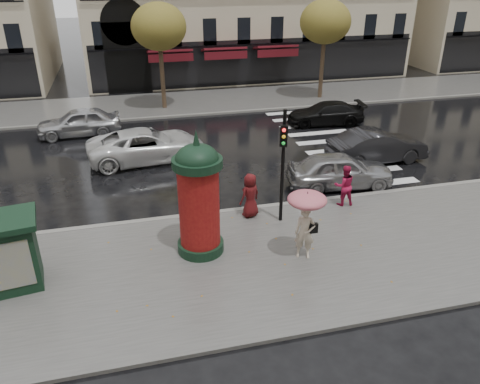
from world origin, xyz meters
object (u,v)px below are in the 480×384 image
object	(u,v)px
traffic_light	(283,157)
car_darkgrey	(377,146)
woman_umbrella	(306,214)
car_white	(147,145)
car_black	(325,113)
newsstand	(8,252)
morris_column	(199,196)
woman_red	(344,185)
car_silver	(340,170)
man_burgundy	(250,195)
car_far_silver	(79,122)

from	to	relation	value
traffic_light	car_darkgrey	bearing A→B (deg)	35.87
woman_umbrella	traffic_light	world-z (taller)	traffic_light
car_white	car_black	world-z (taller)	car_white
car_darkgrey	car_white	world-z (taller)	car_darkgrey
woman_umbrella	car_black	size ratio (longest dim) A/B	0.52
newsstand	car_black	world-z (taller)	newsstand
car_white	car_darkgrey	bearing A→B (deg)	-110.84
morris_column	car_white	xyz separation A→B (m)	(-1.14, 8.71, -1.35)
newsstand	car_black	size ratio (longest dim) A/B	0.49
woman_umbrella	morris_column	distance (m)	3.41
woman_red	traffic_light	world-z (taller)	traffic_light
woman_umbrella	car_silver	size ratio (longest dim) A/B	0.53
woman_red	newsstand	size ratio (longest dim) A/B	0.74
woman_red	man_burgundy	size ratio (longest dim) A/B	0.97
woman_umbrella	traffic_light	xyz separation A→B (m)	(0.01, 2.38, 1.00)
car_silver	car_darkgrey	size ratio (longest dim) A/B	0.94
morris_column	car_darkgrey	size ratio (longest dim) A/B	0.88
car_silver	car_far_silver	size ratio (longest dim) A/B	1.00
car_silver	man_burgundy	bearing A→B (deg)	118.90
newsstand	car_silver	world-z (taller)	newsstand
man_burgundy	traffic_light	distance (m)	2.08
car_darkgrey	car_far_silver	xyz separation A→B (m)	(-14.16, 7.52, -0.02)
newsstand	car_black	bearing A→B (deg)	39.30
morris_column	car_black	size ratio (longest dim) A/B	0.93
traffic_light	car_white	xyz separation A→B (m)	(-4.32, 7.50, -1.89)
car_white	woman_umbrella	bearing A→B (deg)	-162.47
car_darkgrey	car_white	bearing A→B (deg)	73.15
man_burgundy	car_far_silver	size ratio (longest dim) A/B	0.38
woman_umbrella	car_silver	world-z (taller)	woman_umbrella
woman_red	car_darkgrey	bearing A→B (deg)	-126.74
man_burgundy	newsstand	xyz separation A→B (m)	(-7.85, -2.41, 0.30)
car_darkgrey	man_burgundy	bearing A→B (deg)	116.17
morris_column	car_far_silver	distance (m)	14.20
car_black	car_far_silver	world-z (taller)	car_far_silver
man_burgundy	car_black	size ratio (longest dim) A/B	0.37
woman_umbrella	man_burgundy	distance (m)	3.29
traffic_light	morris_column	bearing A→B (deg)	-159.20
morris_column	car_silver	size ratio (longest dim) A/B	0.93
man_burgundy	car_silver	bearing A→B (deg)	177.35
woman_umbrella	car_darkgrey	bearing A→B (deg)	47.51
woman_red	car_white	distance (m)	9.87
woman_red	car_white	size ratio (longest dim) A/B	0.29
traffic_light	car_darkgrey	world-z (taller)	traffic_light
woman_umbrella	newsstand	world-z (taller)	woman_umbrella
car_white	car_far_silver	distance (m)	5.79
car_darkgrey	woman_umbrella	bearing A→B (deg)	135.47
man_burgundy	car_black	world-z (taller)	man_burgundy
morris_column	car_black	xyz separation A→B (m)	(9.57, 11.94, -1.47)
woman_red	newsstand	bearing A→B (deg)	17.29
car_silver	car_black	world-z (taller)	car_silver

